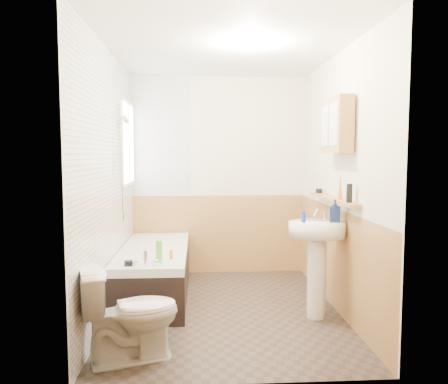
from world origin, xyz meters
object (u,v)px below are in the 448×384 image
(bathtub, at_px, (155,271))
(medicine_cabinet, at_px, (336,125))
(sink, at_px, (317,249))
(pine_shelf, at_px, (332,199))
(toilet, at_px, (131,313))

(bathtub, relative_size, medicine_cabinet, 3.18)
(bathtub, relative_size, sink, 1.74)
(pine_shelf, xyz_separation_m, medicine_cabinet, (-0.03, -0.16, 0.69))
(sink, distance_m, pine_shelf, 0.53)
(bathtub, bearing_deg, toilet, -91.16)
(bathtub, height_order, toilet, toilet)
(medicine_cabinet, bearing_deg, bathtub, 158.65)
(bathtub, xyz_separation_m, sink, (1.57, -0.73, 0.37))
(toilet, height_order, sink, sink)
(sink, height_order, pine_shelf, pine_shelf)
(sink, bearing_deg, pine_shelf, 42.65)
(bathtub, xyz_separation_m, medicine_cabinet, (1.74, -0.68, 1.51))
(pine_shelf, bearing_deg, toilet, -151.96)
(toilet, xyz_separation_m, pine_shelf, (1.80, 0.96, 0.74))
(toilet, relative_size, pine_shelf, 0.58)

